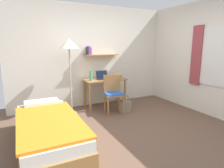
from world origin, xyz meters
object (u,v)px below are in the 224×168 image
object	(u,v)px
bed	(49,131)
standing_lamp	(69,47)
desk	(105,84)
book_stack	(117,76)
water_bottle	(91,76)
laptop	(102,77)
desk_chair	(113,92)
handbag	(125,106)

from	to	relation	value
bed	standing_lamp	distance (m)	1.98
desk	book_stack	size ratio (longest dim) A/B	4.57
standing_lamp	water_bottle	distance (m)	0.89
laptop	book_stack	distance (m)	0.45
bed	water_bottle	distance (m)	1.97
bed	standing_lamp	xyz separation A→B (m)	(0.71, 1.30, 1.31)
laptop	water_bottle	bearing A→B (deg)	-167.53
bed	desk_chair	distance (m)	1.92
desk	handbag	xyz separation A→B (m)	(0.25, -0.65, -0.44)
book_stack	handbag	world-z (taller)	book_stack
standing_lamp	handbag	bearing A→B (deg)	-22.79
standing_lamp	book_stack	xyz separation A→B (m)	(1.33, 0.21, -0.77)
laptop	handbag	bearing A→B (deg)	-65.94
bed	handbag	xyz separation A→B (m)	(1.89, 0.80, -0.09)
bed	laptop	world-z (taller)	laptop
water_bottle	handbag	size ratio (longest dim) A/B	0.58
handbag	water_bottle	bearing A→B (deg)	137.05
desk	book_stack	xyz separation A→B (m)	(0.40, 0.06, 0.19)
book_stack	desk	bearing A→B (deg)	-171.58
standing_lamp	laptop	bearing A→B (deg)	11.42
handbag	standing_lamp	bearing A→B (deg)	157.21
desk_chair	handbag	world-z (taller)	desk_chair
bed	water_bottle	xyz separation A→B (m)	(1.25, 1.40, 0.61)
book_stack	water_bottle	bearing A→B (deg)	-172.41
handbag	bed	bearing A→B (deg)	-157.06
desk_chair	standing_lamp	world-z (taller)	standing_lamp
bed	desk	xyz separation A→B (m)	(1.64, 1.45, 0.35)
standing_lamp	desk	bearing A→B (deg)	9.07
water_bottle	laptop	bearing A→B (deg)	12.47
desk	desk_chair	bearing A→B (deg)	-89.53
book_stack	handbag	distance (m)	0.96
water_bottle	desk	bearing A→B (deg)	6.76
standing_lamp	water_bottle	bearing A→B (deg)	10.74
desk	bed	bearing A→B (deg)	-138.65
laptop	water_bottle	world-z (taller)	water_bottle
desk_chair	handbag	size ratio (longest dim) A/B	2.14
standing_lamp	book_stack	distance (m)	1.55
desk_chair	standing_lamp	xyz separation A→B (m)	(-0.94, 0.34, 1.05)
bed	laptop	xyz separation A→B (m)	(1.59, 1.47, 0.55)
desk	desk_chair	size ratio (longest dim) A/B	1.20
bed	book_stack	xyz separation A→B (m)	(2.04, 1.50, 0.54)
bed	desk_chair	size ratio (longest dim) A/B	2.27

